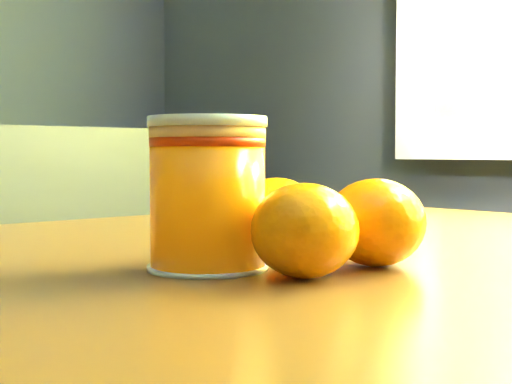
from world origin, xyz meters
TOP-DOWN VIEW (x-y plane):
  - juice_glass at (0.95, 0.28)m, footprint 0.08×0.08m
  - orange_front at (1.02, 0.30)m, footprint 0.08×0.08m
  - orange_back at (1.04, 0.22)m, footprint 0.09×0.09m
  - orange_extra at (0.98, 0.21)m, footprint 0.07×0.07m

SIDE VIEW (x-z plane):
  - orange_extra at x=0.98m, z-range 0.78..0.83m
  - orange_front at x=1.02m, z-range 0.78..0.83m
  - orange_back at x=1.04m, z-range 0.78..0.83m
  - juice_glass at x=0.95m, z-range 0.78..0.87m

